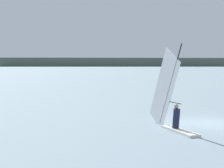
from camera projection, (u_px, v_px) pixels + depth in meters
The scene contains 3 objects.
ground_plane at pixel (208, 123), 18.85m from camera, with size 4000.00×4000.00×0.00m, color gray.
windsurfer at pixel (171, 106), 17.12m from camera, with size 1.08×4.66×4.44m.
distant_headland at pixel (173, 63), 1217.07m from camera, with size 1089.93×453.95×25.14m, color #4C564C.
Camera 1 is at (-8.11, -17.64, 3.14)m, focal length 55.50 mm.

